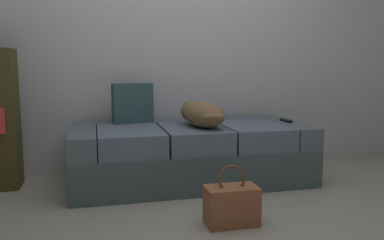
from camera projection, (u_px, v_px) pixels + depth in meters
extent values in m
plane|color=#98978D|center=(237.00, 235.00, 2.32)|extent=(10.00, 10.00, 0.00)
cube|color=silver|center=(176.00, 18.00, 3.75)|extent=(6.40, 0.10, 2.80)
cube|color=#44575A|center=(191.00, 163.00, 3.38)|extent=(1.93, 0.91, 0.30)
cube|color=#51606B|center=(83.00, 140.00, 3.14)|extent=(0.20, 0.91, 0.18)
cube|color=#51606B|center=(286.00, 131.00, 3.55)|extent=(0.20, 0.91, 0.18)
cube|color=#51606B|center=(182.00, 129.00, 3.69)|extent=(1.53, 0.20, 0.18)
cube|color=slate|center=(130.00, 141.00, 3.13)|extent=(0.49, 0.69, 0.18)
cube|color=slate|center=(193.00, 138.00, 3.25)|extent=(0.49, 0.69, 0.18)
cube|color=slate|center=(252.00, 135.00, 3.37)|extent=(0.49, 0.69, 0.18)
ellipsoid|color=olive|center=(204.00, 115.00, 3.20)|extent=(0.37, 0.50, 0.21)
sphere|color=olive|center=(191.00, 111.00, 3.38)|extent=(0.17, 0.17, 0.17)
ellipsoid|color=#4C3B26|center=(186.00, 112.00, 3.45)|extent=(0.09, 0.11, 0.06)
cone|color=#4C3B26|center=(186.00, 104.00, 3.35)|extent=(0.04, 0.04, 0.05)
cone|color=#4C3B26|center=(196.00, 104.00, 3.40)|extent=(0.04, 0.04, 0.05)
ellipsoid|color=olive|center=(212.00, 117.00, 3.00)|extent=(0.18, 0.09, 0.05)
cube|color=black|center=(286.00, 121.00, 3.52)|extent=(0.05, 0.15, 0.02)
cube|color=#305156|center=(133.00, 103.00, 3.45)|extent=(0.35, 0.17, 0.34)
cube|color=#945839|center=(232.00, 206.00, 2.46)|extent=(0.32, 0.18, 0.24)
torus|color=brown|center=(232.00, 179.00, 2.44)|extent=(0.18, 0.02, 0.18)
cube|color=#D6373A|center=(0.00, 121.00, 3.01)|extent=(0.08, 0.02, 0.20)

